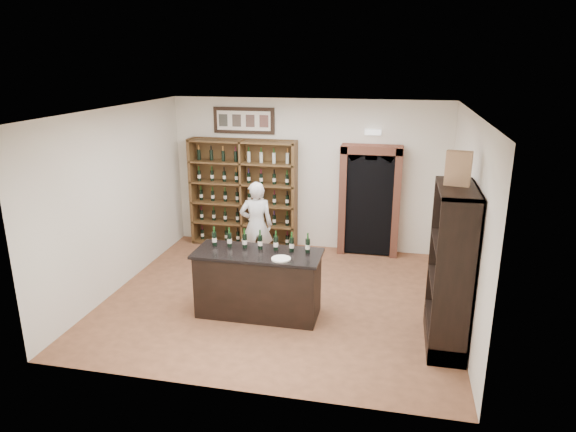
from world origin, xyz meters
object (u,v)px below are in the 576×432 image
object	(u,v)px
counter_bottle_0	(214,239)
shopkeeper	(256,226)
tasting_counter	(258,284)
side_cabinet	(451,293)
wine_shelf	(244,193)
wine_crate	(458,168)

from	to	relation	value
counter_bottle_0	shopkeeper	world-z (taller)	shopkeeper
tasting_counter	counter_bottle_0	size ratio (longest dim) A/B	6.27
tasting_counter	counter_bottle_0	bearing A→B (deg)	168.50
side_cabinet	shopkeeper	xyz separation A→B (m)	(-3.23, 2.04, 0.07)
wine_shelf	tasting_counter	xyz separation A→B (m)	(1.10, -2.93, -0.61)
counter_bottle_0	side_cabinet	size ratio (longest dim) A/B	0.14
counter_bottle_0	shopkeeper	bearing A→B (deg)	82.29
counter_bottle_0	side_cabinet	distance (m)	3.49
tasting_counter	counter_bottle_0	world-z (taller)	counter_bottle_0
side_cabinet	wine_shelf	bearing A→B (deg)	139.79
wine_shelf	wine_crate	size ratio (longest dim) A/B	5.04
wine_shelf	wine_crate	world-z (taller)	wine_crate
wine_shelf	shopkeeper	xyz separation A→B (m)	(0.60, -1.20, -0.28)
side_cabinet	wine_crate	world-z (taller)	wine_crate
wine_crate	side_cabinet	bearing A→B (deg)	-42.36
side_cabinet	counter_bottle_0	bearing A→B (deg)	172.62
wine_shelf	counter_bottle_0	distance (m)	2.81
wine_crate	shopkeeper	bearing A→B (deg)	160.87
counter_bottle_0	wine_crate	xyz separation A→B (m)	(3.39, -0.37, 1.31)
tasting_counter	counter_bottle_0	distance (m)	0.96
wine_crate	tasting_counter	bearing A→B (deg)	-172.28
wine_shelf	tasting_counter	distance (m)	3.19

